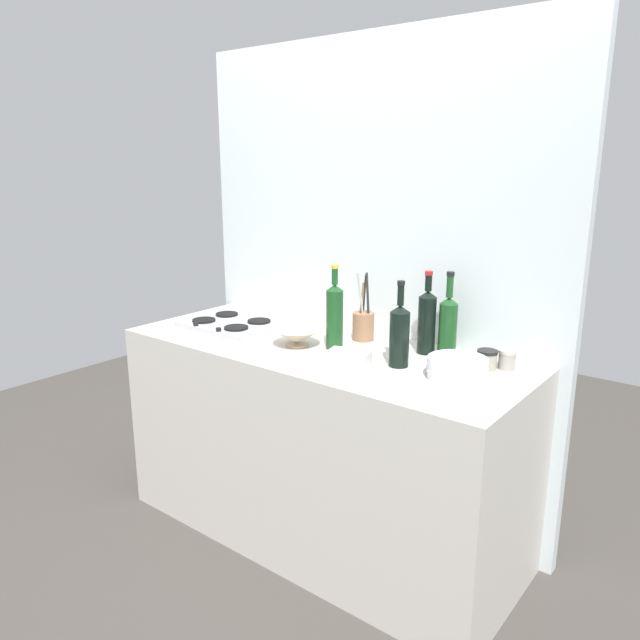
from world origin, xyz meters
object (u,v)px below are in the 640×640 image
at_px(wine_bottle_rightmost, 448,324).
at_px(utensil_crock, 363,325).
at_px(condiment_jar_rear, 507,359).
at_px(plate_stack, 457,368).
at_px(wine_bottle_mid_left, 335,315).
at_px(wine_bottle_mid_right, 427,320).
at_px(condiment_jar_front, 487,359).
at_px(wine_bottle_leftmost, 399,334).
at_px(stovetop_hob, 231,324).
at_px(butter_dish, 349,360).
at_px(mixing_bowl, 297,337).

distance_m(wine_bottle_rightmost, utensil_crock, 0.40).
distance_m(wine_bottle_rightmost, condiment_jar_rear, 0.28).
bearing_deg(plate_stack, wine_bottle_mid_left, 177.80).
xyz_separation_m(plate_stack, wine_bottle_mid_right, (-0.24, 0.21, 0.10)).
bearing_deg(condiment_jar_front, wine_bottle_mid_left, -166.69).
xyz_separation_m(wine_bottle_leftmost, wine_bottle_rightmost, (0.08, 0.24, 0.00)).
bearing_deg(condiment_jar_rear, condiment_jar_front, -139.31).
height_order(plate_stack, wine_bottle_mid_right, wine_bottle_mid_right).
distance_m(stovetop_hob, utensil_crock, 0.66).
bearing_deg(butter_dish, condiment_jar_rear, 37.33).
bearing_deg(wine_bottle_leftmost, utensil_crock, 145.54).
bearing_deg(condiment_jar_front, wine_bottle_leftmost, -148.21).
height_order(wine_bottle_mid_right, condiment_jar_front, wine_bottle_mid_right).
height_order(wine_bottle_rightmost, utensil_crock, wine_bottle_rightmost).
bearing_deg(wine_bottle_mid_right, wine_bottle_leftmost, -90.55).
bearing_deg(butter_dish, plate_stack, 21.21).
bearing_deg(condiment_jar_rear, stovetop_hob, -170.27).
bearing_deg(wine_bottle_mid_right, condiment_jar_rear, 2.37).
bearing_deg(plate_stack, stovetop_hob, -179.99).
xyz_separation_m(mixing_bowl, utensil_crock, (0.17, 0.25, 0.03)).
distance_m(utensil_crock, condiment_jar_front, 0.60).
relative_size(stovetop_hob, plate_stack, 1.96).
bearing_deg(condiment_jar_rear, wine_bottle_mid_left, -163.78).
distance_m(stovetop_hob, plate_stack, 1.18).
height_order(stovetop_hob, butter_dish, butter_dish).
distance_m(wine_bottle_leftmost, utensil_crock, 0.38).
bearing_deg(butter_dish, wine_bottle_mid_right, 68.47).
bearing_deg(wine_bottle_rightmost, utensil_crock, -175.93).
relative_size(wine_bottle_leftmost, wine_bottle_mid_left, 0.94).
distance_m(wine_bottle_leftmost, condiment_jar_rear, 0.42).
relative_size(wine_bottle_mid_right, mixing_bowl, 1.63).
height_order(wine_bottle_mid_right, condiment_jar_rear, wine_bottle_mid_right).
bearing_deg(condiment_jar_front, mixing_bowl, -164.10).
distance_m(mixing_bowl, utensil_crock, 0.31).
bearing_deg(mixing_bowl, wine_bottle_leftmost, 4.95).
distance_m(wine_bottle_rightmost, condiment_jar_front, 0.23).
relative_size(plate_stack, wine_bottle_leftmost, 0.67).
distance_m(wine_bottle_rightmost, butter_dish, 0.45).
xyz_separation_m(wine_bottle_leftmost, mixing_bowl, (-0.48, -0.04, -0.09)).
distance_m(condiment_jar_front, condiment_jar_rear, 0.08).
height_order(plate_stack, wine_bottle_mid_left, wine_bottle_mid_left).
distance_m(stovetop_hob, condiment_jar_rear, 1.30).
height_order(plate_stack, condiment_jar_rear, plate_stack).
height_order(wine_bottle_rightmost, condiment_jar_rear, wine_bottle_rightmost).
bearing_deg(condiment_jar_front, butter_dish, -143.16).
relative_size(stovetop_hob, wine_bottle_rightmost, 1.28).
xyz_separation_m(wine_bottle_mid_right, mixing_bowl, (-0.48, -0.26, -0.10)).
bearing_deg(condiment_jar_front, plate_stack, -103.82).
relative_size(plate_stack, mixing_bowl, 1.07).
xyz_separation_m(wine_bottle_rightmost, mixing_bowl, (-0.57, -0.28, -0.09)).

